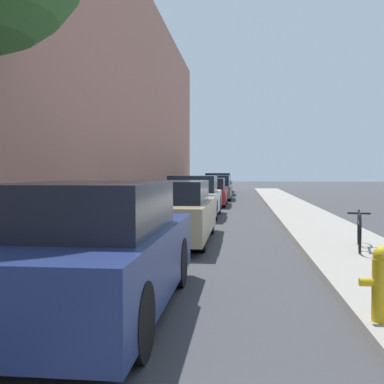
{
  "coord_description": "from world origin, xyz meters",
  "views": [
    {
      "loc": [
        0.7,
        1.16,
        1.6
      ],
      "look_at": [
        -0.47,
        12.06,
        1.11
      ],
      "focal_mm": 42.79,
      "sensor_mm": 36.0,
      "label": 1
    }
  ],
  "objects_px": {
    "parked_car_white": "(194,197)",
    "parked_car_champagne": "(170,212)",
    "parked_car_maroon": "(220,183)",
    "bicycle": "(359,230)",
    "parked_car_red": "(208,193)",
    "parked_car_navy": "(95,252)",
    "parked_car_teal": "(218,185)",
    "parked_car_grey": "(215,188)",
    "fire_hydrant": "(383,282)"
  },
  "relations": [
    {
      "from": "bicycle",
      "to": "parked_car_red",
      "type": "bearing_deg",
      "value": 119.87
    },
    {
      "from": "parked_car_red",
      "to": "parked_car_maroon",
      "type": "height_order",
      "value": "parked_car_maroon"
    },
    {
      "from": "parked_car_navy",
      "to": "parked_car_maroon",
      "type": "bearing_deg",
      "value": 90.13
    },
    {
      "from": "parked_car_navy",
      "to": "parked_car_grey",
      "type": "relative_size",
      "value": 1.04
    },
    {
      "from": "parked_car_teal",
      "to": "bicycle",
      "type": "relative_size",
      "value": 2.51
    },
    {
      "from": "parked_car_navy",
      "to": "parked_car_teal",
      "type": "xyz_separation_m",
      "value": [
        0.07,
        26.33,
        0.01
      ]
    },
    {
      "from": "parked_car_teal",
      "to": "parked_car_red",
      "type": "bearing_deg",
      "value": -89.94
    },
    {
      "from": "parked_car_champagne",
      "to": "parked_car_red",
      "type": "bearing_deg",
      "value": 89.59
    },
    {
      "from": "parked_car_navy",
      "to": "fire_hydrant",
      "type": "distance_m",
      "value": 3.04
    },
    {
      "from": "parked_car_navy",
      "to": "parked_car_red",
      "type": "bearing_deg",
      "value": 89.72
    },
    {
      "from": "fire_hydrant",
      "to": "parked_car_white",
      "type": "bearing_deg",
      "value": 105.02
    },
    {
      "from": "parked_car_grey",
      "to": "parked_car_teal",
      "type": "bearing_deg",
      "value": 90.5
    },
    {
      "from": "parked_car_grey",
      "to": "parked_car_navy",
      "type": "bearing_deg",
      "value": -90.32
    },
    {
      "from": "parked_car_champagne",
      "to": "parked_car_white",
      "type": "xyz_separation_m",
      "value": [
        -0.04,
        5.74,
        0.02
      ]
    },
    {
      "from": "bicycle",
      "to": "parked_car_navy",
      "type": "bearing_deg",
      "value": -120.68
    },
    {
      "from": "fire_hydrant",
      "to": "parked_car_maroon",
      "type": "bearing_deg",
      "value": 95.61
    },
    {
      "from": "parked_car_navy",
      "to": "fire_hydrant",
      "type": "xyz_separation_m",
      "value": [
        3.02,
        -0.3,
        -0.2
      ]
    },
    {
      "from": "parked_car_teal",
      "to": "parked_car_maroon",
      "type": "xyz_separation_m",
      "value": [
        -0.14,
        4.86,
        -0.04
      ]
    },
    {
      "from": "parked_car_navy",
      "to": "parked_car_grey",
      "type": "bearing_deg",
      "value": 89.68
    },
    {
      "from": "parked_car_red",
      "to": "parked_car_grey",
      "type": "bearing_deg",
      "value": 89.54
    },
    {
      "from": "parked_car_navy",
      "to": "parked_car_red",
      "type": "height_order",
      "value": "parked_car_navy"
    },
    {
      "from": "parked_car_white",
      "to": "parked_car_champagne",
      "type": "bearing_deg",
      "value": -89.62
    },
    {
      "from": "parked_car_navy",
      "to": "parked_car_grey",
      "type": "xyz_separation_m",
      "value": [
        0.12,
        21.03,
        -0.05
      ]
    },
    {
      "from": "parked_car_maroon",
      "to": "parked_car_red",
      "type": "bearing_deg",
      "value": -89.4
    },
    {
      "from": "parked_car_white",
      "to": "fire_hydrant",
      "type": "height_order",
      "value": "parked_car_white"
    },
    {
      "from": "parked_car_white",
      "to": "parked_car_maroon",
      "type": "xyz_separation_m",
      "value": [
        -0.04,
        20.08,
        -0.02
      ]
    },
    {
      "from": "parked_car_teal",
      "to": "parked_car_maroon",
      "type": "height_order",
      "value": "parked_car_teal"
    },
    {
      "from": "parked_car_grey",
      "to": "bicycle",
      "type": "distance_m",
      "value": 17.34
    },
    {
      "from": "parked_car_red",
      "to": "bicycle",
      "type": "relative_size",
      "value": 2.27
    },
    {
      "from": "parked_car_red",
      "to": "parked_car_grey",
      "type": "xyz_separation_m",
      "value": [
        0.04,
        4.54,
        0.04
      ]
    },
    {
      "from": "parked_car_grey",
      "to": "parked_car_red",
      "type": "bearing_deg",
      "value": -90.46
    },
    {
      "from": "parked_car_navy",
      "to": "parked_car_champagne",
      "type": "xyz_separation_m",
      "value": [
        0.0,
        5.37,
        -0.03
      ]
    },
    {
      "from": "parked_car_navy",
      "to": "parked_car_red",
      "type": "xyz_separation_m",
      "value": [
        0.08,
        16.5,
        -0.09
      ]
    },
    {
      "from": "parked_car_white",
      "to": "bicycle",
      "type": "height_order",
      "value": "parked_car_white"
    },
    {
      "from": "parked_car_grey",
      "to": "parked_car_teal",
      "type": "height_order",
      "value": "parked_car_teal"
    },
    {
      "from": "parked_car_white",
      "to": "parked_car_grey",
      "type": "distance_m",
      "value": 9.93
    },
    {
      "from": "parked_car_red",
      "to": "parked_car_teal",
      "type": "bearing_deg",
      "value": 90.06
    },
    {
      "from": "parked_car_champagne",
      "to": "parked_car_teal",
      "type": "bearing_deg",
      "value": 89.81
    },
    {
      "from": "parked_car_white",
      "to": "bicycle",
      "type": "relative_size",
      "value": 2.31
    },
    {
      "from": "parked_car_grey",
      "to": "parked_car_champagne",
      "type": "bearing_deg",
      "value": -90.43
    },
    {
      "from": "parked_car_champagne",
      "to": "parked_car_maroon",
      "type": "distance_m",
      "value": 25.82
    },
    {
      "from": "parked_car_champagne",
      "to": "parked_car_teal",
      "type": "xyz_separation_m",
      "value": [
        0.07,
        20.96,
        0.04
      ]
    },
    {
      "from": "bicycle",
      "to": "parked_car_champagne",
      "type": "bearing_deg",
      "value": 174.81
    },
    {
      "from": "parked_car_maroon",
      "to": "fire_hydrant",
      "type": "height_order",
      "value": "parked_car_maroon"
    },
    {
      "from": "parked_car_maroon",
      "to": "fire_hydrant",
      "type": "xyz_separation_m",
      "value": [
        3.1,
        -31.48,
        -0.16
      ]
    },
    {
      "from": "parked_car_white",
      "to": "parked_car_navy",
      "type": "bearing_deg",
      "value": -89.81
    },
    {
      "from": "parked_car_maroon",
      "to": "parked_car_navy",
      "type": "bearing_deg",
      "value": -89.87
    },
    {
      "from": "parked_car_teal",
      "to": "parked_car_maroon",
      "type": "distance_m",
      "value": 4.86
    },
    {
      "from": "parked_car_grey",
      "to": "parked_car_maroon",
      "type": "relative_size",
      "value": 0.98
    },
    {
      "from": "parked_car_champagne",
      "to": "fire_hydrant",
      "type": "xyz_separation_m",
      "value": [
        3.02,
        -5.67,
        -0.17
      ]
    }
  ]
}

